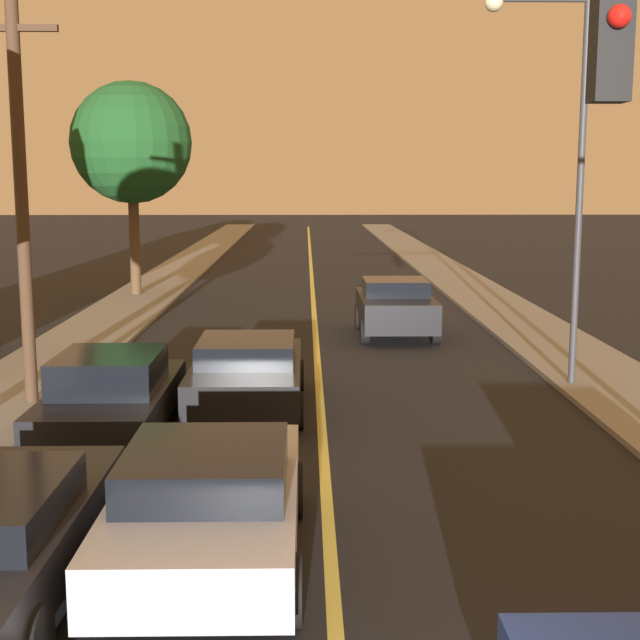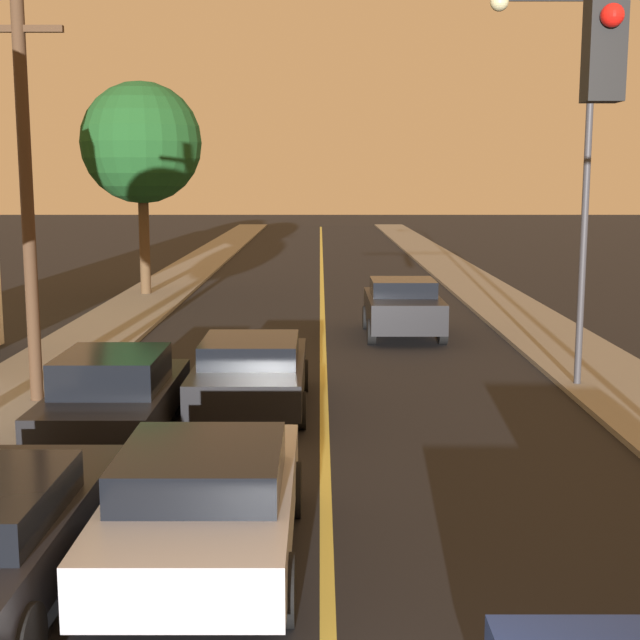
# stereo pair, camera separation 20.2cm
# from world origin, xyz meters

# --- Properties ---
(road_surface) EXTENTS (9.69, 80.00, 0.01)m
(road_surface) POSITION_xyz_m (0.00, 36.00, 0.01)
(road_surface) COLOR black
(road_surface) RESTS_ON ground
(sidewalk_left) EXTENTS (2.50, 80.00, 0.12)m
(sidewalk_left) POSITION_xyz_m (-6.10, 36.00, 0.06)
(sidewalk_left) COLOR gray
(sidewalk_left) RESTS_ON ground
(sidewalk_right) EXTENTS (2.50, 80.00, 0.12)m
(sidewalk_right) POSITION_xyz_m (6.10, 36.00, 0.06)
(sidewalk_right) COLOR gray
(sidewalk_right) RESTS_ON ground
(car_near_lane_front) EXTENTS (2.08, 4.50, 1.41)m
(car_near_lane_front) POSITION_xyz_m (-1.36, 4.71, 0.75)
(car_near_lane_front) COLOR #A5A8B2
(car_near_lane_front) RESTS_ON ground
(car_near_lane_second) EXTENTS (2.08, 4.41, 1.37)m
(car_near_lane_second) POSITION_xyz_m (-1.36, 11.47, 0.73)
(car_near_lane_second) COLOR black
(car_near_lane_second) RESTS_ON ground
(car_outer_lane_second) EXTENTS (1.99, 4.36, 1.45)m
(car_outer_lane_second) POSITION_xyz_m (-3.49, 9.70, 0.73)
(car_outer_lane_second) COLOR black
(car_outer_lane_second) RESTS_ON ground
(car_far_oncoming) EXTENTS (2.07, 3.85, 1.55)m
(car_far_oncoming) POSITION_xyz_m (2.18, 19.24, 0.81)
(car_far_oncoming) COLOR black
(car_far_oncoming) RESTS_ON ground
(streetlamp_right) EXTENTS (2.08, 0.36, 7.69)m
(streetlamp_right) POSITION_xyz_m (4.73, 13.11, 5.03)
(streetlamp_right) COLOR #333338
(streetlamp_right) RESTS_ON ground
(utility_pole_left) EXTENTS (1.60, 0.24, 7.38)m
(utility_pole_left) POSITION_xyz_m (-5.45, 11.73, 3.97)
(utility_pole_left) COLOR #422D1E
(utility_pole_left) RESTS_ON ground
(tree_left_far) EXTENTS (4.28, 4.28, 7.53)m
(tree_left_far) POSITION_xyz_m (-6.42, 27.46, 5.48)
(tree_left_far) COLOR #4C3823
(tree_left_far) RESTS_ON ground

